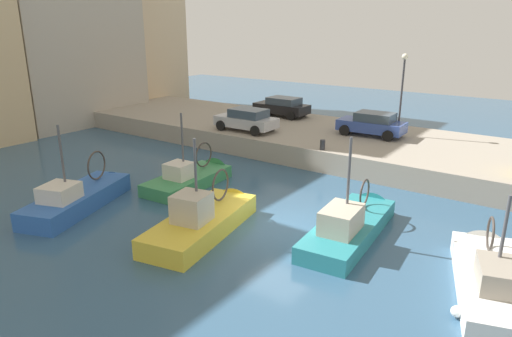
{
  "coord_description": "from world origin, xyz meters",
  "views": [
    {
      "loc": [
        -14.25,
        -8.99,
        7.76
      ],
      "look_at": [
        2.56,
        2.98,
        1.2
      ],
      "focal_mm": 32.43,
      "sensor_mm": 36.0,
      "label": 1
    }
  ],
  "objects_px": {
    "fishing_boat_green": "(194,182)",
    "quay_streetlamp": "(403,81)",
    "parked_car_black": "(282,106)",
    "parked_car_silver": "(247,119)",
    "fishing_boat_blue": "(83,203)",
    "mooring_bollard_north": "(323,145)",
    "fishing_boat_yellow": "(207,226)",
    "fishing_boat_teal": "(352,230)",
    "fishing_boat_white": "(490,283)",
    "parked_car_blue": "(372,124)"
  },
  "relations": [
    {
      "from": "fishing_boat_green",
      "to": "quay_streetlamp",
      "type": "distance_m",
      "value": 13.64
    },
    {
      "from": "parked_car_black",
      "to": "parked_car_silver",
      "type": "distance_m",
      "value": 5.34
    },
    {
      "from": "fishing_boat_blue",
      "to": "mooring_bollard_north",
      "type": "bearing_deg",
      "value": -30.64
    },
    {
      "from": "fishing_boat_blue",
      "to": "fishing_boat_yellow",
      "type": "relative_size",
      "value": 0.99
    },
    {
      "from": "mooring_bollard_north",
      "to": "quay_streetlamp",
      "type": "xyz_separation_m",
      "value": [
        5.65,
        -2.15,
        2.98
      ]
    },
    {
      "from": "parked_car_black",
      "to": "quay_streetlamp",
      "type": "distance_m",
      "value": 9.32
    },
    {
      "from": "parked_car_black",
      "to": "quay_streetlamp",
      "type": "relative_size",
      "value": 0.83
    },
    {
      "from": "fishing_boat_teal",
      "to": "mooring_bollard_north",
      "type": "distance_m",
      "value": 7.91
    },
    {
      "from": "fishing_boat_teal",
      "to": "fishing_boat_blue",
      "type": "xyz_separation_m",
      "value": [
        -4.28,
        10.87,
        -0.03
      ]
    },
    {
      "from": "fishing_boat_white",
      "to": "mooring_bollard_north",
      "type": "relative_size",
      "value": 11.9
    },
    {
      "from": "mooring_bollard_north",
      "to": "parked_car_blue",
      "type": "bearing_deg",
      "value": -10.87
    },
    {
      "from": "fishing_boat_blue",
      "to": "fishing_boat_yellow",
      "type": "height_order",
      "value": "fishing_boat_blue"
    },
    {
      "from": "parked_car_black",
      "to": "quay_streetlamp",
      "type": "bearing_deg",
      "value": -96.12
    },
    {
      "from": "fishing_boat_white",
      "to": "parked_car_black",
      "type": "relative_size",
      "value": 1.64
    },
    {
      "from": "fishing_boat_teal",
      "to": "quay_streetlamp",
      "type": "distance_m",
      "value": 12.93
    },
    {
      "from": "fishing_boat_blue",
      "to": "parked_car_silver",
      "type": "distance_m",
      "value": 12.02
    },
    {
      "from": "fishing_boat_blue",
      "to": "parked_car_black",
      "type": "distance_m",
      "value": 17.27
    },
    {
      "from": "fishing_boat_white",
      "to": "parked_car_silver",
      "type": "height_order",
      "value": "fishing_boat_white"
    },
    {
      "from": "fishing_boat_blue",
      "to": "fishing_boat_yellow",
      "type": "bearing_deg",
      "value": -77.65
    },
    {
      "from": "parked_car_blue",
      "to": "mooring_bollard_north",
      "type": "xyz_separation_m",
      "value": [
        -4.64,
        0.89,
        -0.45
      ]
    },
    {
      "from": "parked_car_silver",
      "to": "fishing_boat_green",
      "type": "bearing_deg",
      "value": -165.53
    },
    {
      "from": "parked_car_blue",
      "to": "mooring_bollard_north",
      "type": "bearing_deg",
      "value": 169.13
    },
    {
      "from": "fishing_boat_yellow",
      "to": "quay_streetlamp",
      "type": "distance_m",
      "value": 15.68
    },
    {
      "from": "parked_car_silver",
      "to": "fishing_boat_teal",
      "type": "bearing_deg",
      "value": -125.56
    },
    {
      "from": "parked_car_black",
      "to": "parked_car_blue",
      "type": "height_order",
      "value": "parked_car_blue"
    },
    {
      "from": "mooring_bollard_north",
      "to": "fishing_boat_blue",
      "type": "bearing_deg",
      "value": 149.36
    },
    {
      "from": "fishing_boat_yellow",
      "to": "parked_car_silver",
      "type": "relative_size",
      "value": 1.71
    },
    {
      "from": "fishing_boat_teal",
      "to": "parked_car_black",
      "type": "relative_size",
      "value": 1.72
    },
    {
      "from": "fishing_boat_yellow",
      "to": "fishing_boat_teal",
      "type": "bearing_deg",
      "value": -58.43
    },
    {
      "from": "quay_streetlamp",
      "to": "parked_car_black",
      "type": "bearing_deg",
      "value": 83.88
    },
    {
      "from": "parked_car_black",
      "to": "parked_car_blue",
      "type": "relative_size",
      "value": 1.0
    },
    {
      "from": "fishing_boat_white",
      "to": "parked_car_silver",
      "type": "bearing_deg",
      "value": 61.15
    },
    {
      "from": "parked_car_silver",
      "to": "quay_streetlamp",
      "type": "bearing_deg",
      "value": -62.11
    },
    {
      "from": "fishing_boat_blue",
      "to": "parked_car_silver",
      "type": "height_order",
      "value": "fishing_boat_blue"
    },
    {
      "from": "mooring_bollard_north",
      "to": "fishing_boat_green",
      "type": "bearing_deg",
      "value": 142.7
    },
    {
      "from": "fishing_boat_teal",
      "to": "parked_car_silver",
      "type": "xyz_separation_m",
      "value": [
        7.61,
        10.64,
        1.79
      ]
    },
    {
      "from": "mooring_bollard_north",
      "to": "quay_streetlamp",
      "type": "bearing_deg",
      "value": -20.86
    },
    {
      "from": "parked_car_black",
      "to": "mooring_bollard_north",
      "type": "height_order",
      "value": "parked_car_black"
    },
    {
      "from": "fishing_boat_teal",
      "to": "mooring_bollard_north",
      "type": "xyz_separation_m",
      "value": [
        6.29,
        4.61,
        1.34
      ]
    },
    {
      "from": "parked_car_silver",
      "to": "mooring_bollard_north",
      "type": "bearing_deg",
      "value": -102.32
    },
    {
      "from": "fishing_boat_green",
      "to": "parked_car_blue",
      "type": "xyz_separation_m",
      "value": [
        10.22,
        -5.14,
        1.83
      ]
    },
    {
      "from": "fishing_boat_blue",
      "to": "fishing_boat_teal",
      "type": "bearing_deg",
      "value": -68.52
    },
    {
      "from": "fishing_boat_white",
      "to": "parked_car_blue",
      "type": "relative_size",
      "value": 1.65
    },
    {
      "from": "fishing_boat_teal",
      "to": "fishing_boat_yellow",
      "type": "distance_m",
      "value": 5.63
    },
    {
      "from": "fishing_boat_teal",
      "to": "fishing_boat_blue",
      "type": "distance_m",
      "value": 11.68
    },
    {
      "from": "fishing_boat_blue",
      "to": "quay_streetlamp",
      "type": "height_order",
      "value": "quay_streetlamp"
    },
    {
      "from": "parked_car_blue",
      "to": "parked_car_silver",
      "type": "relative_size",
      "value": 1.01
    },
    {
      "from": "fishing_boat_yellow",
      "to": "mooring_bollard_north",
      "type": "xyz_separation_m",
      "value": [
        9.24,
        -0.19,
        1.35
      ]
    },
    {
      "from": "fishing_boat_blue",
      "to": "mooring_bollard_north",
      "type": "xyz_separation_m",
      "value": [
        10.57,
        -6.26,
        1.37
      ]
    },
    {
      "from": "fishing_boat_green",
      "to": "mooring_bollard_north",
      "type": "height_order",
      "value": "fishing_boat_green"
    }
  ]
}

